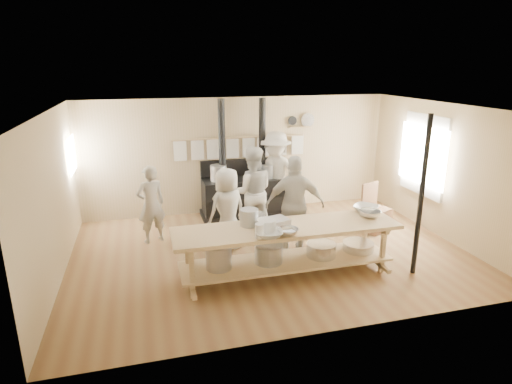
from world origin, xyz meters
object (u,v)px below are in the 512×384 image
(cook_center, at_px, (227,210))
(chair, at_px, (375,217))
(stove, at_px, (243,193))
(cook_by_window, at_px, (276,174))
(prep_table, at_px, (286,246))
(cook_right, at_px, (295,205))
(cook_left, at_px, (252,192))
(cook_far_left, at_px, (151,204))
(roasting_pan, at_px, (273,222))

(cook_center, xyz_separation_m, chair, (3.09, 0.12, -0.48))
(stove, distance_m, cook_by_window, 0.85)
(prep_table, distance_m, cook_center, 1.46)
(stove, bearing_deg, prep_table, -90.04)
(cook_by_window, bearing_deg, prep_table, -64.34)
(prep_table, xyz_separation_m, cook_right, (0.45, 0.85, 0.37))
(cook_right, xyz_separation_m, chair, (1.95, 0.53, -0.60))
(cook_left, bearing_deg, stove, -87.31)
(cook_left, distance_m, cook_center, 0.82)
(cook_far_left, height_order, cook_left, cook_left)
(roasting_pan, bearing_deg, chair, 26.50)
(chair, bearing_deg, cook_right, 174.95)
(chair, height_order, roasting_pan, chair)
(stove, height_order, roasting_pan, stove)
(cook_far_left, relative_size, roasting_pan, 3.20)
(prep_table, xyz_separation_m, cook_center, (-0.70, 1.26, 0.25))
(cook_center, distance_m, roasting_pan, 1.28)
(cook_left, height_order, roasting_pan, cook_left)
(cook_right, bearing_deg, cook_far_left, -10.37)
(cook_center, bearing_deg, roasting_pan, 90.48)
(cook_far_left, distance_m, cook_right, 2.72)
(cook_center, height_order, roasting_pan, cook_center)
(stove, relative_size, cook_center, 1.69)
(stove, xyz_separation_m, chair, (2.39, -1.64, -0.23))
(stove, relative_size, roasting_pan, 5.51)
(cook_far_left, relative_size, chair, 1.54)
(cook_right, relative_size, cook_by_window, 0.94)
(cook_far_left, xyz_separation_m, cook_left, (1.93, -0.17, 0.14))
(cook_by_window, distance_m, chair, 2.32)
(cook_center, distance_m, cook_right, 1.22)
(stove, distance_m, cook_left, 1.27)
(cook_right, bearing_deg, cook_center, -5.39)
(prep_table, distance_m, chair, 2.77)
(cook_far_left, bearing_deg, cook_left, 155.74)
(prep_table, height_order, cook_center, cook_center)
(chair, bearing_deg, cook_center, 162.02)
(cook_far_left, xyz_separation_m, cook_center, (1.32, -0.72, 0.02))
(cook_center, distance_m, cook_by_window, 2.13)
(cook_left, bearing_deg, cook_center, 49.81)
(cook_far_left, distance_m, cook_by_window, 2.87)
(cook_far_left, height_order, roasting_pan, cook_far_left)
(cook_far_left, bearing_deg, chair, 153.13)
(stove, distance_m, chair, 2.91)
(prep_table, distance_m, roasting_pan, 0.44)
(cook_left, height_order, cook_center, cook_left)
(cook_far_left, distance_m, cook_center, 1.51)
(cook_far_left, distance_m, roasting_pan, 2.63)
(prep_table, bearing_deg, roasting_pan, 154.06)
(cook_far_left, relative_size, cook_left, 0.84)
(cook_right, relative_size, roasting_pan, 3.78)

